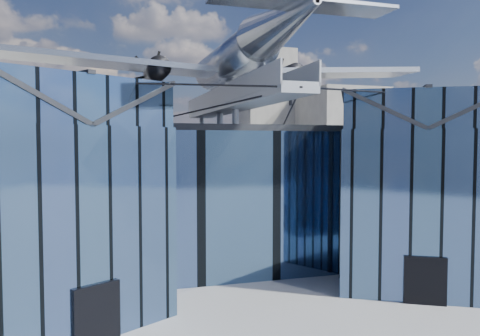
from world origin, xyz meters
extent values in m
plane|color=gray|center=(0.00, 0.00, 0.00)|extent=(120.00, 120.00, 0.00)
cube|color=#425F88|center=(0.00, 9.00, 4.75)|extent=(28.00, 14.00, 9.50)
cube|color=#212328|center=(0.00, 9.00, 9.70)|extent=(28.00, 14.00, 0.40)
cube|color=#425F88|center=(-10.50, -1.00, 4.75)|extent=(11.79, 11.43, 9.50)
cube|color=#425F88|center=(-10.50, -1.00, 10.60)|extent=(11.56, 11.20, 2.20)
cube|color=#212328|center=(-12.45, -2.12, 10.60)|extent=(7.98, 9.23, 2.40)
cube|color=#212328|center=(-8.55, 0.12, 10.60)|extent=(7.98, 9.23, 2.40)
cube|color=#212328|center=(-10.50, -1.00, 11.75)|extent=(4.30, 7.10, 0.18)
cube|color=black|center=(-8.48, -4.51, 1.30)|extent=(2.03, 1.32, 2.60)
cube|color=black|center=(-6.60, 1.25, 4.75)|extent=(0.34, 0.34, 9.50)
cube|color=#425F88|center=(10.50, -1.00, 4.75)|extent=(11.79, 11.43, 9.50)
cube|color=#425F88|center=(10.50, -1.00, 10.60)|extent=(11.56, 11.20, 2.20)
cube|color=#212328|center=(8.55, 0.12, 10.60)|extent=(7.98, 9.23, 2.40)
cube|color=#212328|center=(12.45, -2.12, 10.60)|extent=(7.98, 9.23, 2.40)
cube|color=#212328|center=(10.50, -1.00, 11.75)|extent=(4.30, 7.10, 0.18)
cube|color=black|center=(8.48, -4.51, 1.30)|extent=(2.03, 1.32, 2.60)
cube|color=black|center=(6.60, 1.25, 4.75)|extent=(0.34, 0.34, 9.50)
cube|color=#92979F|center=(0.00, 3.50, 11.10)|extent=(1.80, 21.00, 0.50)
cube|color=#92979F|center=(-0.90, 3.50, 11.75)|extent=(0.08, 21.00, 1.10)
cube|color=#92979F|center=(0.90, 3.50, 11.75)|extent=(0.08, 21.00, 1.10)
cylinder|color=#92979F|center=(0.00, 13.00, 10.43)|extent=(0.44, 0.44, 1.35)
cylinder|color=#92979F|center=(0.00, 7.00, 10.43)|extent=(0.44, 0.44, 1.35)
cylinder|color=#92979F|center=(0.00, 3.00, 10.43)|extent=(0.44, 0.44, 1.35)
cylinder|color=#92979F|center=(0.00, 4.00, 12.05)|extent=(0.70, 0.70, 1.40)
cylinder|color=black|center=(-5.25, -4.00, 11.40)|extent=(10.55, 6.08, 0.69)
cylinder|color=black|center=(5.25, -4.00, 11.40)|extent=(10.55, 6.08, 0.69)
cylinder|color=black|center=(-3.00, 1.50, 10.55)|extent=(6.09, 17.04, 1.19)
cylinder|color=black|center=(3.00, 1.50, 10.55)|extent=(6.09, 17.04, 1.19)
cylinder|color=#A6ABB3|center=(0.00, 4.00, 14.00)|extent=(2.50, 11.00, 2.50)
sphere|color=#A6ABB3|center=(0.00, 9.50, 14.00)|extent=(2.50, 2.50, 2.50)
cube|color=black|center=(0.00, 8.50, 14.69)|extent=(1.60, 1.40, 0.50)
cone|color=#A6ABB3|center=(0.00, -5.00, 14.30)|extent=(2.50, 7.00, 2.50)
cube|color=#A6ABB3|center=(0.00, -7.20, 14.50)|extent=(8.00, 1.80, 0.14)
cube|color=#A6ABB3|center=(-7.00, 5.00, 13.70)|extent=(14.00, 3.20, 1.08)
cylinder|color=black|center=(-4.60, 5.60, 13.45)|extent=(1.44, 3.20, 1.44)
cone|color=black|center=(-4.60, 7.40, 13.45)|extent=(0.70, 0.70, 0.70)
cube|color=black|center=(-4.60, 7.55, 13.45)|extent=(1.05, 0.06, 3.33)
cube|color=black|center=(-4.60, 7.55, 13.45)|extent=(2.53, 0.06, 2.53)
cube|color=black|center=(-4.60, 7.55, 13.45)|extent=(3.33, 0.06, 1.05)
cylinder|color=black|center=(-4.60, 5.00, 12.22)|extent=(0.24, 0.24, 1.75)
cube|color=#A6ABB3|center=(7.00, 5.00, 13.70)|extent=(14.00, 3.20, 1.08)
cylinder|color=black|center=(4.60, 5.60, 13.45)|extent=(1.44, 3.20, 1.44)
cone|color=black|center=(4.60, 7.40, 13.45)|extent=(0.70, 0.70, 0.70)
cube|color=black|center=(4.60, 7.55, 13.45)|extent=(1.05, 0.06, 3.33)
cube|color=black|center=(4.60, 7.55, 13.45)|extent=(2.53, 0.06, 2.53)
cube|color=black|center=(4.60, 7.55, 13.45)|extent=(3.33, 0.06, 1.05)
cylinder|color=black|center=(4.60, 5.00, 12.22)|extent=(0.24, 0.24, 1.75)
cube|color=gray|center=(32.00, 48.00, 9.00)|extent=(12.00, 14.00, 18.00)
cube|color=gray|center=(-20.00, 55.00, 7.00)|extent=(14.00, 10.00, 14.00)
cube|color=gray|center=(22.00, 58.00, 13.00)|extent=(9.00, 9.00, 26.00)
camera|label=1|loc=(-8.27, -25.40, 8.70)|focal=35.00mm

